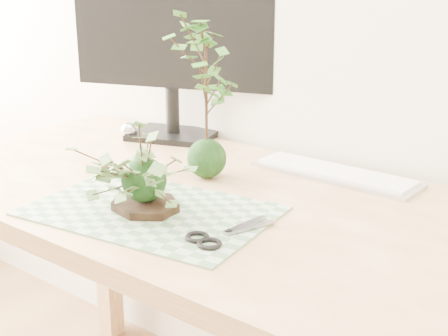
# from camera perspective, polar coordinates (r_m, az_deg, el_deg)

# --- Properties ---
(desk) EXTENTS (1.60, 0.70, 0.74)m
(desk) POSITION_cam_1_polar(r_m,az_deg,el_deg) (1.28, 1.04, -6.70)
(desk) COLOR #DABC81
(desk) RESTS_ON ground_plane
(cutting_mat) EXTENTS (0.49, 0.36, 0.00)m
(cutting_mat) POSITION_cam_1_polar(r_m,az_deg,el_deg) (1.20, -6.66, -3.90)
(cutting_mat) COLOR #4D734F
(cutting_mat) RESTS_ON desk
(stone_dish) EXTENTS (0.18, 0.18, 0.01)m
(stone_dish) POSITION_cam_1_polar(r_m,az_deg,el_deg) (1.20, -7.23, -3.35)
(stone_dish) COLOR black
(stone_dish) RESTS_ON cutting_mat
(ivy_kokedama) EXTENTS (0.30, 0.30, 0.17)m
(ivy_kokedama) POSITION_cam_1_polar(r_m,az_deg,el_deg) (1.17, -7.40, 0.81)
(ivy_kokedama) COLOR black
(ivy_kokedama) RESTS_ON stone_dish
(maple_kokedama) EXTENTS (0.23, 0.23, 0.36)m
(maple_kokedama) POSITION_cam_1_polar(r_m,az_deg,el_deg) (1.32, -1.67, 9.67)
(maple_kokedama) COLOR black
(maple_kokedama) RESTS_ON desk
(keyboard) EXTENTS (0.39, 0.12, 0.01)m
(keyboard) POSITION_cam_1_polar(r_m,az_deg,el_deg) (1.41, 10.08, -0.48)
(keyboard) COLOR #B3B3B8
(keyboard) RESTS_ON desk
(monitor) EXTENTS (0.54, 0.23, 0.49)m
(monitor) POSITION_cam_1_polar(r_m,az_deg,el_deg) (1.67, -4.69, 12.31)
(monitor) COLOR black
(monitor) RESTS_ON desk
(foil_ball) EXTENTS (0.05, 0.05, 0.05)m
(foil_ball) POSITION_cam_1_polar(r_m,az_deg,el_deg) (1.71, -8.64, 3.43)
(foil_ball) COLOR white
(foil_ball) RESTS_ON desk
(scissors) EXTENTS (0.08, 0.18, 0.01)m
(scissors) POSITION_cam_1_polar(r_m,az_deg,el_deg) (1.06, -0.73, -6.41)
(scissors) COLOR #90909B
(scissors) RESTS_ON cutting_mat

